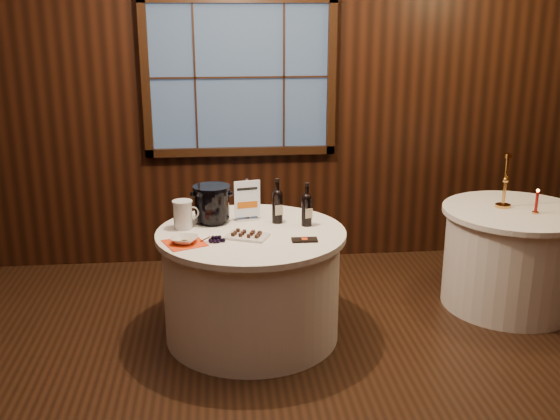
{
  "coord_description": "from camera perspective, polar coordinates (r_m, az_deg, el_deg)",
  "views": [
    {
      "loc": [
        -0.23,
        -3.16,
        2.19
      ],
      "look_at": [
        0.19,
        0.9,
        0.94
      ],
      "focal_mm": 42.0,
      "sensor_mm": 36.0,
      "label": 1
    }
  ],
  "objects": [
    {
      "name": "main_table",
      "position": [
        4.54,
        -2.47,
        -6.41
      ],
      "size": [
        1.28,
        1.28,
        0.77
      ],
      "color": "white",
      "rests_on": "ground"
    },
    {
      "name": "brass_candlestick",
      "position": [
        5.18,
        18.98,
        1.83
      ],
      "size": [
        0.12,
        0.12,
        0.41
      ],
      "color": "#CA8B3F",
      "rests_on": "side_table"
    },
    {
      "name": "side_table",
      "position": [
        5.3,
        19.49,
        -3.91
      ],
      "size": [
        1.08,
        1.08,
        0.77
      ],
      "color": "white",
      "rests_on": "ground"
    },
    {
      "name": "sign_stand",
      "position": [
        4.61,
        -2.89,
        0.34
      ],
      "size": [
        0.18,
        0.11,
        0.3
      ],
      "rotation": [
        0.0,
        0.0,
        0.19
      ],
      "color": "silver",
      "rests_on": "main_table"
    },
    {
      "name": "orange_napkin",
      "position": [
        4.21,
        -8.3,
        -2.87
      ],
      "size": [
        0.31,
        0.31,
        0.0
      ],
      "primitive_type": "cube",
      "rotation": [
        0.0,
        0.0,
        0.4
      ],
      "color": "#E93D13",
      "rests_on": "main_table"
    },
    {
      "name": "ice_bucket",
      "position": [
        4.56,
        -5.95,
        0.58
      ],
      "size": [
        0.26,
        0.26,
        0.26
      ],
      "color": "black",
      "rests_on": "main_table"
    },
    {
      "name": "back_wall",
      "position": [
        5.69,
        -3.53,
        10.42
      ],
      "size": [
        6.0,
        0.1,
        3.0
      ],
      "color": "black",
      "rests_on": "ground"
    },
    {
      "name": "chocolate_box",
      "position": [
        4.21,
        2.15,
        -2.62
      ],
      "size": [
        0.17,
        0.09,
        0.01
      ],
      "primitive_type": "cube",
      "rotation": [
        0.0,
        0.0,
        -0.02
      ],
      "color": "black",
      "rests_on": "main_table"
    },
    {
      "name": "cracker_bowl",
      "position": [
        4.2,
        -8.31,
        -2.58
      ],
      "size": [
        0.2,
        0.2,
        0.04
      ],
      "primitive_type": "imported",
      "rotation": [
        0.0,
        0.0,
        -0.27
      ],
      "color": "white",
      "rests_on": "orange_napkin"
    },
    {
      "name": "ground",
      "position": [
        3.85,
        -1.47,
        -17.65
      ],
      "size": [
        6.0,
        6.0,
        0.0
      ],
      "primitive_type": "plane",
      "color": "black",
      "rests_on": "ground"
    },
    {
      "name": "red_candle",
      "position": [
        5.11,
        21.43,
        0.51
      ],
      "size": [
        0.05,
        0.05,
        0.18
      ],
      "color": "#CA8B3F",
      "rests_on": "side_table"
    },
    {
      "name": "chocolate_plate",
      "position": [
        4.28,
        -2.88,
        -2.21
      ],
      "size": [
        0.31,
        0.27,
        0.04
      ],
      "rotation": [
        0.0,
        0.0,
        -0.4
      ],
      "color": "white",
      "rests_on": "main_table"
    },
    {
      "name": "port_bottle_right",
      "position": [
        4.48,
        2.35,
        0.25
      ],
      "size": [
        0.07,
        0.08,
        0.3
      ],
      "rotation": [
        0.0,
        0.0,
        0.3
      ],
      "color": "black",
      "rests_on": "main_table"
    },
    {
      "name": "grape_bunch",
      "position": [
        4.21,
        -5.57,
        -2.53
      ],
      "size": [
        0.17,
        0.07,
        0.04
      ],
      "rotation": [
        0.0,
        0.0,
        -0.09
      ],
      "color": "black",
      "rests_on": "main_table"
    },
    {
      "name": "port_bottle_left",
      "position": [
        4.53,
        -0.24,
        0.55
      ],
      "size": [
        0.08,
        0.08,
        0.32
      ],
      "rotation": [
        0.0,
        0.0,
        0.25
      ],
      "color": "black",
      "rests_on": "main_table"
    },
    {
      "name": "glass_pitcher",
      "position": [
        4.47,
        -8.44,
        -0.39
      ],
      "size": [
        0.18,
        0.14,
        0.2
      ],
      "rotation": [
        0.0,
        0.0,
        0.25
      ],
      "color": "silver",
      "rests_on": "main_table"
    }
  ]
}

